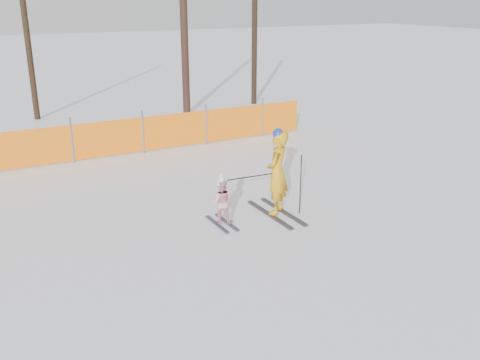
{
  "coord_description": "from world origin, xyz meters",
  "views": [
    {
      "loc": [
        -4.61,
        -7.95,
        4.34
      ],
      "look_at": [
        0.0,
        0.5,
        1.0
      ],
      "focal_mm": 40.0,
      "sensor_mm": 36.0,
      "label": 1
    }
  ],
  "objects": [
    {
      "name": "tree_trunks",
      "position": [
        2.95,
        11.41,
        3.07
      ],
      "size": [
        8.75,
        2.13,
        6.74
      ],
      "color": "#321D16",
      "rests_on": "ground"
    },
    {
      "name": "safety_fence",
      "position": [
        -3.29,
        6.5,
        0.56
      ],
      "size": [
        17.36,
        0.06,
        1.25
      ],
      "color": "#595960",
      "rests_on": "ground"
    },
    {
      "name": "adult",
      "position": [
        1.01,
        0.76,
        0.91
      ],
      "size": [
        0.76,
        1.69,
        1.84
      ],
      "color": "black",
      "rests_on": "ground"
    },
    {
      "name": "child",
      "position": [
        -0.23,
        0.84,
        0.49
      ],
      "size": [
        0.56,
        0.95,
        1.08
      ],
      "color": "black",
      "rests_on": "ground"
    },
    {
      "name": "ski_poles",
      "position": [
        0.99,
        0.67,
        0.76
      ],
      "size": [
        1.57,
        0.29,
        1.28
      ],
      "color": "black",
      "rests_on": "ground"
    },
    {
      "name": "ground",
      "position": [
        0.0,
        0.0,
        0.0
      ],
      "size": [
        120.0,
        120.0,
        0.0
      ],
      "primitive_type": "plane",
      "color": "white",
      "rests_on": "ground"
    }
  ]
}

